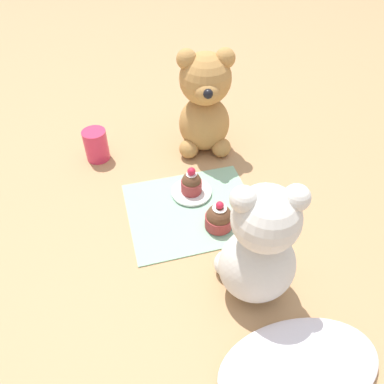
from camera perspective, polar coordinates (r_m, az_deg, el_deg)
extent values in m
plane|color=tan|center=(0.82, 0.00, -2.83)|extent=(4.00, 4.00, 0.00)
cube|color=#8EBC99|center=(0.82, 0.00, -2.69)|extent=(0.28, 0.24, 0.01)
ellipsoid|color=silver|center=(0.65, 16.04, -24.18)|extent=(0.26, 0.15, 0.03)
ellipsoid|color=silver|center=(0.65, 9.83, -10.93)|extent=(0.15, 0.14, 0.15)
sphere|color=silver|center=(0.56, 11.23, -3.98)|extent=(0.11, 0.11, 0.11)
ellipsoid|color=silver|center=(0.59, 10.41, -1.46)|extent=(0.06, 0.05, 0.04)
sphere|color=black|center=(0.60, 10.17, 0.21)|extent=(0.02, 0.02, 0.02)
sphere|color=silver|center=(0.54, 15.64, -0.83)|extent=(0.04, 0.04, 0.04)
sphere|color=silver|center=(0.52, 7.88, -1.09)|extent=(0.04, 0.04, 0.04)
sphere|color=silver|center=(0.72, 12.16, -10.37)|extent=(0.05, 0.05, 0.05)
sphere|color=silver|center=(0.71, 5.40, -10.79)|extent=(0.05, 0.05, 0.05)
ellipsoid|color=#B78447|center=(0.96, 1.87, 10.39)|extent=(0.15, 0.14, 0.14)
sphere|color=#B78447|center=(0.90, 2.05, 16.87)|extent=(0.12, 0.12, 0.12)
ellipsoid|color=#B78447|center=(0.86, 2.32, 15.01)|extent=(0.07, 0.06, 0.05)
sphere|color=black|center=(0.84, 2.46, 14.72)|extent=(0.02, 0.02, 0.02)
sphere|color=#B78447|center=(0.88, -0.83, 19.59)|extent=(0.05, 0.05, 0.05)
sphere|color=#B78447|center=(0.88, 5.07, 19.66)|extent=(0.05, 0.05, 0.05)
sphere|color=#B78447|center=(0.95, -0.49, 6.62)|extent=(0.05, 0.05, 0.05)
sphere|color=#B78447|center=(0.96, 4.48, 6.77)|extent=(0.05, 0.05, 0.05)
cylinder|color=#993333|center=(0.78, 4.08, -4.41)|extent=(0.06, 0.06, 0.03)
sphere|color=brown|center=(0.77, 4.13, -3.72)|extent=(0.05, 0.05, 0.05)
cylinder|color=white|center=(0.75, 4.23, -2.45)|extent=(0.03, 0.03, 0.00)
sphere|color=red|center=(0.74, 4.26, -2.03)|extent=(0.02, 0.02, 0.02)
cylinder|color=white|center=(0.85, -0.09, 0.04)|extent=(0.09, 0.09, 0.01)
cylinder|color=#993333|center=(0.84, -0.09, 0.91)|extent=(0.05, 0.05, 0.03)
sphere|color=brown|center=(0.83, -0.09, 1.68)|extent=(0.04, 0.04, 0.04)
cylinder|color=white|center=(0.82, -0.09, 2.72)|extent=(0.02, 0.02, 0.00)
sphere|color=red|center=(0.81, -0.09, 3.16)|extent=(0.02, 0.02, 0.02)
cylinder|color=#DB3356|center=(0.97, -14.39, 6.94)|extent=(0.06, 0.06, 0.08)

